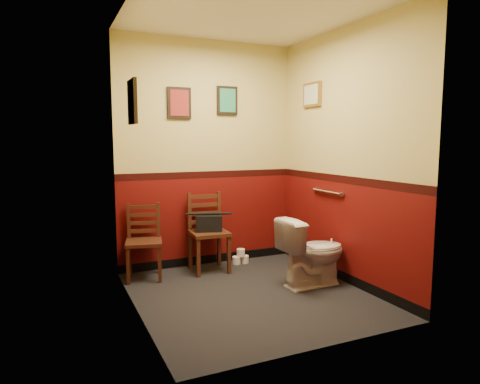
# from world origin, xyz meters

# --- Properties ---
(floor) EXTENTS (2.20, 2.40, 0.00)m
(floor) POSITION_xyz_m (0.00, 0.00, 0.00)
(floor) COLOR black
(floor) RESTS_ON ground
(ceiling) EXTENTS (2.20, 2.40, 0.00)m
(ceiling) POSITION_xyz_m (0.00, 0.00, 2.70)
(ceiling) COLOR silver
(ceiling) RESTS_ON ground
(wall_back) EXTENTS (2.20, 0.00, 2.70)m
(wall_back) POSITION_xyz_m (0.00, 1.20, 1.35)
(wall_back) COLOR #520A08
(wall_back) RESTS_ON ground
(wall_front) EXTENTS (2.20, 0.00, 2.70)m
(wall_front) POSITION_xyz_m (0.00, -1.20, 1.35)
(wall_front) COLOR #520A08
(wall_front) RESTS_ON ground
(wall_left) EXTENTS (0.00, 2.40, 2.70)m
(wall_left) POSITION_xyz_m (-1.10, 0.00, 1.35)
(wall_left) COLOR #520A08
(wall_left) RESTS_ON ground
(wall_right) EXTENTS (0.00, 2.40, 2.70)m
(wall_right) POSITION_xyz_m (1.10, 0.00, 1.35)
(wall_right) COLOR #520A08
(wall_right) RESTS_ON ground
(grab_bar) EXTENTS (0.05, 0.56, 0.06)m
(grab_bar) POSITION_xyz_m (1.07, 0.25, 0.95)
(grab_bar) COLOR silver
(grab_bar) RESTS_ON wall_right
(framed_print_back_a) EXTENTS (0.28, 0.04, 0.36)m
(framed_print_back_a) POSITION_xyz_m (-0.35, 1.18, 1.95)
(framed_print_back_a) COLOR black
(framed_print_back_a) RESTS_ON wall_back
(framed_print_back_b) EXTENTS (0.26, 0.04, 0.34)m
(framed_print_back_b) POSITION_xyz_m (0.25, 1.18, 2.00)
(framed_print_back_b) COLOR black
(framed_print_back_b) RESTS_ON wall_back
(framed_print_left) EXTENTS (0.04, 0.30, 0.38)m
(framed_print_left) POSITION_xyz_m (-1.08, 0.10, 1.85)
(framed_print_left) COLOR black
(framed_print_left) RESTS_ON wall_left
(framed_print_right) EXTENTS (0.04, 0.34, 0.28)m
(framed_print_right) POSITION_xyz_m (1.08, 0.60, 2.05)
(framed_print_right) COLOR olive
(framed_print_right) RESTS_ON wall_right
(toilet) EXTENTS (0.74, 0.43, 0.71)m
(toilet) POSITION_xyz_m (0.72, -0.01, 0.36)
(toilet) COLOR white
(toilet) RESTS_ON floor
(toilet_brush) EXTENTS (0.13, 0.13, 0.47)m
(toilet_brush) POSITION_xyz_m (0.97, 0.01, 0.08)
(toilet_brush) COLOR silver
(toilet_brush) RESTS_ON floor
(chair_left) EXTENTS (0.46, 0.46, 0.82)m
(chair_left) POSITION_xyz_m (-0.84, 0.97, 0.41)
(chair_left) COLOR #3E1F12
(chair_left) RESTS_ON floor
(chair_right) EXTENTS (0.45, 0.45, 0.91)m
(chair_right) POSITION_xyz_m (-0.10, 0.94, 0.46)
(chair_right) COLOR #3E1F12
(chair_right) RESTS_ON floor
(handbag) EXTENTS (0.33, 0.24, 0.22)m
(handbag) POSITION_xyz_m (-0.10, 0.90, 0.57)
(handbag) COLOR black
(handbag) RESTS_ON chair_right
(tp_stack) EXTENTS (0.21, 0.11, 0.19)m
(tp_stack) POSITION_xyz_m (0.36, 1.03, 0.08)
(tp_stack) COLOR silver
(tp_stack) RESTS_ON floor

